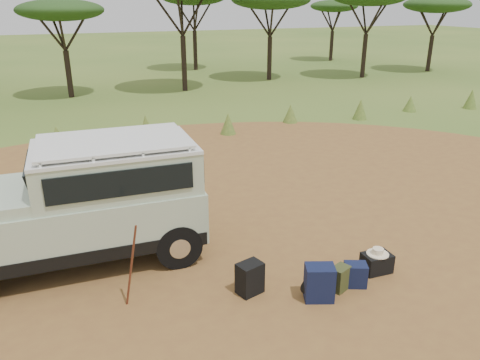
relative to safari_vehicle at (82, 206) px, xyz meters
name	(u,v)px	position (x,y,z in m)	size (l,w,h in m)	color
ground	(237,254)	(2.76, -0.90, -1.14)	(140.00, 140.00, 0.00)	#456825
dirt_clearing	(237,254)	(2.76, -0.90, -1.13)	(23.00, 23.00, 0.01)	brown
grass_fringe	(150,129)	(2.87, 7.77, -0.73)	(36.60, 1.60, 0.90)	#456825
safari_vehicle	(82,206)	(0.00, 0.00, 0.00)	(4.95, 2.12, 2.36)	#ABBEA2
walking_staff	(131,266)	(0.56, -1.80, -0.40)	(0.04, 0.04, 1.49)	brown
backpack_black	(250,278)	(2.46, -2.21, -0.85)	(0.42, 0.31, 0.58)	black
backpack_navy	(319,283)	(3.46, -2.81, -0.82)	(0.48, 0.34, 0.63)	#13173E
backpack_olive	(340,278)	(3.94, -2.71, -0.91)	(0.32, 0.23, 0.45)	#3F4720
duffel_navy	(355,275)	(4.27, -2.70, -0.92)	(0.38, 0.29, 0.43)	#13173E
hard_case	(377,263)	(4.90, -2.48, -0.95)	(0.52, 0.37, 0.37)	black
stuff_sack	(312,290)	(3.38, -2.75, -0.99)	(0.30, 0.30, 0.30)	black
safari_hat	(378,252)	(4.90, -2.48, -0.73)	(0.40, 0.40, 0.12)	beige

